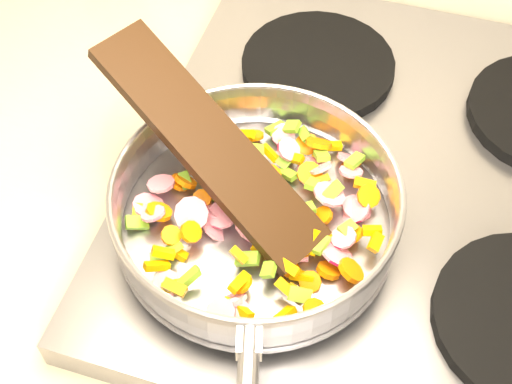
% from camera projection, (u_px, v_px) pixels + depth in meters
% --- Properties ---
extents(cooktop, '(0.60, 0.60, 0.04)m').
position_uv_depth(cooktop, '(406.00, 191.00, 0.80)').
color(cooktop, '#939399').
rests_on(cooktop, counter_top).
extents(grate_fl, '(0.19, 0.19, 0.02)m').
position_uv_depth(grate_fl, '(250.00, 247.00, 0.72)').
color(grate_fl, black).
rests_on(grate_fl, cooktop).
extents(grate_bl, '(0.19, 0.19, 0.02)m').
position_uv_depth(grate_bl, '(318.00, 65.00, 0.89)').
color(grate_bl, black).
rests_on(grate_bl, cooktop).
extents(saute_pan, '(0.33, 0.49, 0.06)m').
position_uv_depth(saute_pan, '(256.00, 207.00, 0.70)').
color(saute_pan, '#9E9EA5').
rests_on(saute_pan, grate_fl).
extents(vegetable_heap, '(0.26, 0.27, 0.05)m').
position_uv_depth(vegetable_heap, '(261.00, 209.00, 0.72)').
color(vegetable_heap, orange).
rests_on(vegetable_heap, saute_pan).
extents(wooden_spatula, '(0.27, 0.19, 0.12)m').
position_uv_depth(wooden_spatula, '(209.00, 144.00, 0.70)').
color(wooden_spatula, black).
rests_on(wooden_spatula, saute_pan).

